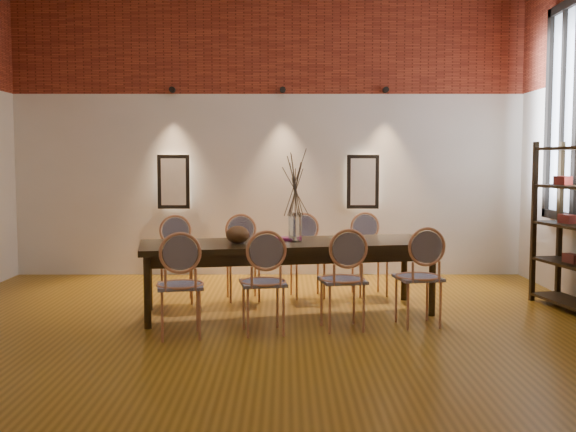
{
  "coord_description": "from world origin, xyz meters",
  "views": [
    {
      "loc": [
        0.24,
        -5.82,
        1.58
      ],
      "look_at": [
        0.26,
        0.71,
        1.05
      ],
      "focal_mm": 42.0,
      "sensor_mm": 36.0,
      "label": 1
    }
  ],
  "objects_px": {
    "dining_table": "(288,277)",
    "chair_near_b": "(263,283)",
    "chair_far_d": "(370,255)",
    "vase": "(295,227)",
    "chair_far_c": "(308,257)",
    "bowl": "(238,235)",
    "chair_near_d": "(418,277)",
    "chair_near_c": "(342,280)",
    "shelving_rack": "(571,225)",
    "chair_far_b": "(243,259)",
    "chair_far_a": "(176,261)",
    "book": "(280,239)",
    "chair_near_a": "(180,285)"
  },
  "relations": [
    {
      "from": "dining_table",
      "to": "chair_near_b",
      "type": "height_order",
      "value": "chair_near_b"
    },
    {
      "from": "chair_far_d",
      "to": "vase",
      "type": "relative_size",
      "value": 3.13
    },
    {
      "from": "chair_near_b",
      "to": "chair_far_c",
      "type": "distance_m",
      "value": 1.7
    },
    {
      "from": "vase",
      "to": "bowl",
      "type": "distance_m",
      "value": 0.61
    },
    {
      "from": "dining_table",
      "to": "chair_far_d",
      "type": "distance_m",
      "value": 1.37
    },
    {
      "from": "chair_near_d",
      "to": "bowl",
      "type": "bearing_deg",
      "value": 156.7
    },
    {
      "from": "chair_near_c",
      "to": "vase",
      "type": "distance_m",
      "value": 0.93
    },
    {
      "from": "vase",
      "to": "chair_far_d",
      "type": "bearing_deg",
      "value": 46.5
    },
    {
      "from": "vase",
      "to": "shelving_rack",
      "type": "distance_m",
      "value": 2.95
    },
    {
      "from": "chair_near_d",
      "to": "shelving_rack",
      "type": "height_order",
      "value": "shelving_rack"
    },
    {
      "from": "chair_far_b",
      "to": "vase",
      "type": "bearing_deg",
      "value": 120.7
    },
    {
      "from": "chair_near_b",
      "to": "bowl",
      "type": "bearing_deg",
      "value": 101.99
    },
    {
      "from": "chair_far_a",
      "to": "chair_far_c",
      "type": "xyz_separation_m",
      "value": [
        1.48,
        0.28,
        0.0
      ]
    },
    {
      "from": "chair_near_b",
      "to": "chair_near_c",
      "type": "distance_m",
      "value": 0.75
    },
    {
      "from": "dining_table",
      "to": "chair_far_d",
      "type": "bearing_deg",
      "value": 34.07
    },
    {
      "from": "chair_near_d",
      "to": "chair_far_a",
      "type": "height_order",
      "value": "same"
    },
    {
      "from": "bowl",
      "to": "book",
      "type": "relative_size",
      "value": 0.92
    },
    {
      "from": "chair_near_c",
      "to": "chair_near_d",
      "type": "xyz_separation_m",
      "value": [
        0.74,
        0.14,
        0.0
      ]
    },
    {
      "from": "chair_far_a",
      "to": "vase",
      "type": "xyz_separation_m",
      "value": [
        1.33,
        -0.53,
        0.43
      ]
    },
    {
      "from": "dining_table",
      "to": "chair_near_a",
      "type": "height_order",
      "value": "chair_near_a"
    },
    {
      "from": "chair_near_c",
      "to": "vase",
      "type": "xyz_separation_m",
      "value": [
        -0.43,
        0.7,
        0.43
      ]
    },
    {
      "from": "chair_far_b",
      "to": "vase",
      "type": "height_order",
      "value": "vase"
    },
    {
      "from": "chair_far_a",
      "to": "book",
      "type": "xyz_separation_m",
      "value": [
        1.17,
        -0.42,
        0.3
      ]
    },
    {
      "from": "chair_far_d",
      "to": "chair_far_b",
      "type": "bearing_deg",
      "value": 0.0
    },
    {
      "from": "chair_far_b",
      "to": "shelving_rack",
      "type": "xyz_separation_m",
      "value": [
        3.53,
        -0.5,
        0.43
      ]
    },
    {
      "from": "chair_near_a",
      "to": "chair_near_d",
      "type": "xyz_separation_m",
      "value": [
        2.22,
        0.41,
        0.0
      ]
    },
    {
      "from": "dining_table",
      "to": "vase",
      "type": "distance_m",
      "value": 0.53
    },
    {
      "from": "bowl",
      "to": "chair_far_b",
      "type": "bearing_deg",
      "value": 89.98
    },
    {
      "from": "chair_near_b",
      "to": "book",
      "type": "bearing_deg",
      "value": 70.31
    },
    {
      "from": "bowl",
      "to": "shelving_rack",
      "type": "height_order",
      "value": "shelving_rack"
    },
    {
      "from": "chair_near_d",
      "to": "chair_far_a",
      "type": "distance_m",
      "value": 2.73
    },
    {
      "from": "vase",
      "to": "bowl",
      "type": "height_order",
      "value": "vase"
    },
    {
      "from": "dining_table",
      "to": "shelving_rack",
      "type": "relative_size",
      "value": 1.68
    },
    {
      "from": "chair_near_a",
      "to": "chair_near_b",
      "type": "relative_size",
      "value": 1.0
    },
    {
      "from": "vase",
      "to": "shelving_rack",
      "type": "bearing_deg",
      "value": 3.33
    },
    {
      "from": "chair_near_c",
      "to": "vase",
      "type": "height_order",
      "value": "vase"
    },
    {
      "from": "chair_far_b",
      "to": "shelving_rack",
      "type": "distance_m",
      "value": 3.59
    },
    {
      "from": "book",
      "to": "chair_far_c",
      "type": "bearing_deg",
      "value": 66.04
    },
    {
      "from": "chair_near_d",
      "to": "chair_far_c",
      "type": "height_order",
      "value": "same"
    },
    {
      "from": "chair_near_a",
      "to": "chair_far_d",
      "type": "xyz_separation_m",
      "value": [
        1.94,
        1.92,
        0.0
      ]
    },
    {
      "from": "chair_far_b",
      "to": "chair_far_d",
      "type": "height_order",
      "value": "same"
    },
    {
      "from": "chair_far_b",
      "to": "chair_far_d",
      "type": "xyz_separation_m",
      "value": [
        1.48,
        0.28,
        0.0
      ]
    },
    {
      "from": "dining_table",
      "to": "bowl",
      "type": "xyz_separation_m",
      "value": [
        -0.51,
        -0.15,
        0.46
      ]
    },
    {
      "from": "chair_near_b",
      "to": "chair_far_a",
      "type": "distance_m",
      "value": 1.7
    },
    {
      "from": "chair_near_c",
      "to": "chair_near_a",
      "type": "bearing_deg",
      "value": 180.0
    },
    {
      "from": "chair_far_c",
      "to": "chair_near_d",
      "type": "bearing_deg",
      "value": 116.24
    },
    {
      "from": "chair_near_a",
      "to": "bowl",
      "type": "bearing_deg",
      "value": 49.88
    },
    {
      "from": "chair_near_a",
      "to": "chair_far_c",
      "type": "xyz_separation_m",
      "value": [
        1.2,
        1.78,
        0.0
      ]
    },
    {
      "from": "chair_far_b",
      "to": "book",
      "type": "distance_m",
      "value": 0.76
    },
    {
      "from": "chair_near_b",
      "to": "chair_far_b",
      "type": "distance_m",
      "value": 1.53
    }
  ]
}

